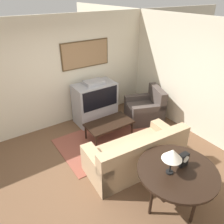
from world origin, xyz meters
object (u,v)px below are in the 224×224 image
armchair (145,110)px  couch (136,155)px  tv (95,102)px  console_table (177,173)px  coffee_table (109,124)px  table_lamp (172,155)px  mantel_clock (183,160)px

armchair → couch: bearing=-25.8°
tv → console_table: bearing=-95.5°
coffee_table → couch: bearing=-95.3°
tv → coffee_table: tv is taller
coffee_table → console_table: size_ratio=0.89×
tv → table_lamp: size_ratio=2.65×
couch → table_lamp: table_lamp is taller
couch → mantel_clock: mantel_clock is taller
mantel_clock → console_table: bearing=-166.8°
couch → mantel_clock: bearing=97.8°
armchair → mantel_clock: mantel_clock is taller
console_table → coffee_table: bearing=85.6°
mantel_clock → tv: bearing=87.0°
tv → console_table: size_ratio=0.94×
armchair → table_lamp: (-1.59, -2.29, 0.80)m
tv → coffee_table: size_ratio=1.05×
tv → armchair: tv is taller
couch → coffee_table: size_ratio=1.82×
table_lamp → mantel_clock: table_lamp is taller
table_lamp → armchair: bearing=55.1°
couch → tv: bearing=-93.1°
couch → coffee_table: bearing=-91.8°
console_table → mantel_clock: bearing=13.2°
couch → mantel_clock: size_ratio=8.82×
couch → console_table: size_ratio=1.62×
console_table → tv: bearing=84.5°
coffee_table → console_table: 2.20m
coffee_table → mantel_clock: mantel_clock is taller
armchair → console_table: armchair is taller
table_lamp → mantel_clock: 0.37m
coffee_table → mantel_clock: 2.19m
tv → couch: tv is taller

